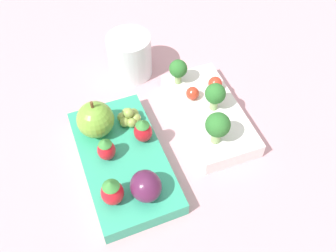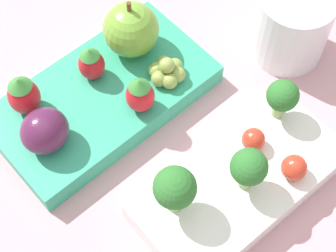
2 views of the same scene
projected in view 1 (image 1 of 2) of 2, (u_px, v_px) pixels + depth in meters
ground_plane at (170, 139)px, 0.59m from camera, size 4.00×4.00×0.00m
bento_box_savoury at (209, 114)px, 0.60m from camera, size 0.20×0.11×0.03m
bento_box_fruit at (123, 160)px, 0.55m from camera, size 0.22×0.13×0.02m
broccoli_floret_0 at (215, 94)px, 0.57m from camera, size 0.03×0.03×0.05m
broccoli_floret_1 at (218, 126)px, 0.52m from camera, size 0.04×0.04×0.06m
broccoli_floret_2 at (178, 69)px, 0.61m from camera, size 0.03×0.03×0.05m
cherry_tomato_0 at (193, 93)px, 0.60m from camera, size 0.02×0.02×0.02m
cherry_tomato_1 at (215, 84)px, 0.61m from camera, size 0.02×0.02×0.02m
apple at (95, 120)px, 0.55m from camera, size 0.06×0.06×0.06m
strawberry_0 at (112, 192)px, 0.48m from camera, size 0.03×0.03×0.05m
strawberry_1 at (143, 131)px, 0.54m from camera, size 0.03×0.03×0.04m
strawberry_2 at (106, 149)px, 0.52m from camera, size 0.03×0.03×0.04m
plum at (146, 186)px, 0.48m from camera, size 0.04×0.04×0.04m
grape_cluster at (129, 117)px, 0.57m from camera, size 0.04×0.03×0.03m
drinking_cup at (131, 55)px, 0.65m from camera, size 0.08×0.08×0.08m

